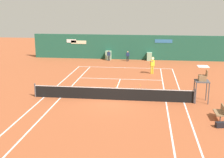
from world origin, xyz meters
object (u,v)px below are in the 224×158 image
at_px(umpire_chair, 202,79).
at_px(player_bench, 220,112).
at_px(tennis_ball_near_service_line, 115,85).
at_px(tennis_ball_by_sideline, 118,84).
at_px(ball_kid_centre_post, 109,55).
at_px(ball_kid_left_post, 128,55).
at_px(tennis_ball_mid_court, 140,85).
at_px(player_on_baseline, 152,65).

height_order(umpire_chair, player_bench, umpire_chair).
bearing_deg(tennis_ball_near_service_line, tennis_ball_by_sideline, 68.97).
bearing_deg(ball_kid_centre_post, tennis_ball_near_service_line, 110.06).
xyz_separation_m(ball_kid_left_post, tennis_ball_mid_court, (1.93, -11.37, -0.70)).
bearing_deg(ball_kid_centre_post, ball_kid_left_post, -170.40).
distance_m(umpire_chair, ball_kid_left_post, 16.75).
bearing_deg(player_on_baseline, umpire_chair, 85.56).
relative_size(ball_kid_left_post, tennis_ball_near_service_line, 18.85).
distance_m(ball_kid_left_post, tennis_ball_mid_court, 11.55).
height_order(player_bench, tennis_ball_by_sideline, player_bench).
bearing_deg(umpire_chair, ball_kid_left_post, 22.88).
bearing_deg(ball_kid_left_post, umpire_chair, 117.11).
bearing_deg(player_bench, ball_kid_left_post, 20.89).
xyz_separation_m(tennis_ball_near_service_line, tennis_ball_by_sideline, (0.22, 0.56, 0.00)).
height_order(umpire_chair, tennis_ball_mid_court, umpire_chair).
bearing_deg(tennis_ball_near_service_line, player_on_baseline, 57.25).
bearing_deg(tennis_ball_near_service_line, player_bench, -43.39).
bearing_deg(tennis_ball_by_sideline, tennis_ball_near_service_line, -111.03).
bearing_deg(player_on_baseline, player_bench, 82.70).
bearing_deg(tennis_ball_mid_court, player_on_baseline, 77.07).
relative_size(tennis_ball_near_service_line, tennis_ball_by_sideline, 1.00).
xyz_separation_m(player_bench, player_on_baseline, (-4.12, 12.03, 0.47)).
distance_m(player_bench, tennis_ball_by_sideline, 10.41).
relative_size(umpire_chair, ball_kid_left_post, 2.10).
bearing_deg(ball_kid_centre_post, umpire_chair, 129.64).
xyz_separation_m(ball_kid_centre_post, tennis_ball_by_sideline, (2.38, -11.16, -0.72)).
height_order(player_on_baseline, tennis_ball_by_sideline, player_on_baseline).
distance_m(ball_kid_left_post, tennis_ball_by_sideline, 11.18).
bearing_deg(umpire_chair, tennis_ball_mid_court, 48.57).
height_order(umpire_chair, tennis_ball_near_service_line, umpire_chair).
relative_size(player_on_baseline, tennis_ball_near_service_line, 27.54).
relative_size(player_bench, ball_kid_left_post, 0.92).
relative_size(tennis_ball_mid_court, tennis_ball_near_service_line, 1.00).
relative_size(player_bench, player_on_baseline, 0.63).
bearing_deg(umpire_chair, tennis_ball_by_sideline, 56.99).
bearing_deg(tennis_ball_by_sideline, umpire_chair, -33.01).
height_order(tennis_ball_near_service_line, tennis_ball_by_sideline, same).
bearing_deg(player_bench, umpire_chair, 10.89).
bearing_deg(tennis_ball_near_service_line, ball_kid_left_post, 88.82).
xyz_separation_m(player_on_baseline, ball_kid_centre_post, (-5.42, 6.67, -0.22)).
relative_size(ball_kid_centre_post, ball_kid_left_post, 1.02).
height_order(ball_kid_left_post, tennis_ball_near_service_line, ball_kid_left_post).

